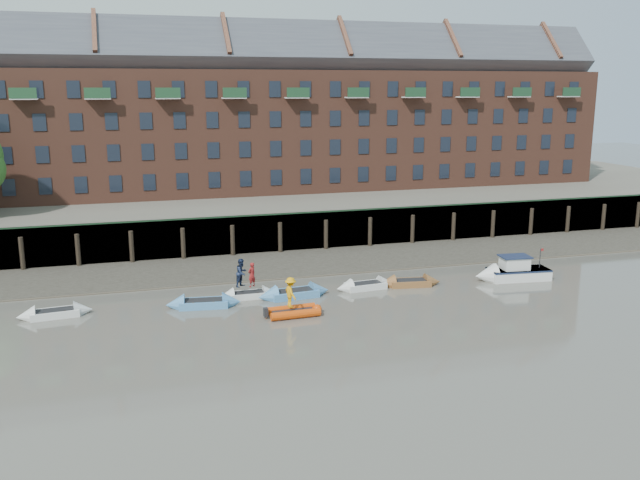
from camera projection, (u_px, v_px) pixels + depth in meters
name	position (u px, v px, depth m)	size (l,w,h in m)	color
ground	(336.00, 350.00, 35.91)	(220.00, 220.00, 0.00)	#5E5A51
foreshore	(266.00, 266.00, 52.76)	(110.00, 8.00, 0.50)	#3D382F
mud_band	(276.00, 277.00, 49.57)	(110.00, 1.60, 0.10)	#4C4336
river_wall	(255.00, 234.00, 56.50)	(110.00, 1.23, 3.30)	#2D2A26
bank_terrace	(230.00, 207.00, 69.25)	(110.00, 28.00, 3.20)	#5E594D
apartment_terrace	(225.00, 95.00, 67.69)	(80.60, 15.56, 20.98)	brown
rowboat_0	(55.00, 313.00, 41.02)	(4.45, 1.69, 1.26)	silver
rowboat_2	(204.00, 303.00, 42.83)	(4.84, 1.93, 1.37)	#4A86BC
rowboat_3	(248.00, 295.00, 44.70)	(3.96, 1.15, 1.15)	silver
rowboat_4	(294.00, 294.00, 44.82)	(5.00, 1.84, 1.42)	#4A86BC
rowboat_5	(366.00, 286.00, 46.69)	(4.38, 1.60, 1.25)	silver
rowboat_6	(410.00, 283.00, 47.39)	(4.53, 1.87, 1.27)	brown
rib_tender	(295.00, 311.00, 41.25)	(3.41, 1.72, 0.59)	#CB4109
motor_launch	(507.00, 272.00, 48.74)	(5.64, 2.35, 2.26)	silver
person_rower_a	(252.00, 275.00, 44.38)	(0.60, 0.39, 1.64)	maroon
person_rower_b	(242.00, 273.00, 44.37)	(0.92, 0.72, 1.90)	#19233F
person_rib_crew	(291.00, 292.00, 40.93)	(1.21, 0.69, 1.87)	orange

